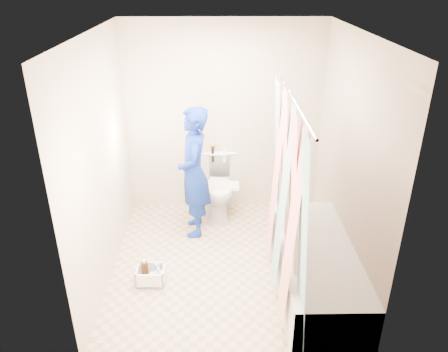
{
  "coord_description": "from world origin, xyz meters",
  "views": [
    {
      "loc": [
        -0.09,
        -3.84,
        2.9
      ],
      "look_at": [
        -0.02,
        0.36,
        0.88
      ],
      "focal_mm": 35.0,
      "sensor_mm": 36.0,
      "label": 1
    }
  ],
  "objects_px": {
    "plumber": "(194,173)",
    "cleaning_caddy": "(152,276)",
    "toilet": "(220,186)",
    "bathtub": "(314,267)"
  },
  "relations": [
    {
      "from": "plumber",
      "to": "cleaning_caddy",
      "type": "distance_m",
      "value": 1.25
    },
    {
      "from": "toilet",
      "to": "plumber",
      "type": "height_order",
      "value": "plumber"
    },
    {
      "from": "bathtub",
      "to": "toilet",
      "type": "relative_size",
      "value": 2.23
    },
    {
      "from": "toilet",
      "to": "bathtub",
      "type": "bearing_deg",
      "value": -58.54
    },
    {
      "from": "toilet",
      "to": "plumber",
      "type": "relative_size",
      "value": 0.51
    },
    {
      "from": "plumber",
      "to": "cleaning_caddy",
      "type": "bearing_deg",
      "value": -27.47
    },
    {
      "from": "bathtub",
      "to": "toilet",
      "type": "bearing_deg",
      "value": 121.16
    },
    {
      "from": "toilet",
      "to": "cleaning_caddy",
      "type": "bearing_deg",
      "value": -116.59
    },
    {
      "from": "toilet",
      "to": "cleaning_caddy",
      "type": "height_order",
      "value": "toilet"
    },
    {
      "from": "toilet",
      "to": "cleaning_caddy",
      "type": "xyz_separation_m",
      "value": [
        -0.7,
        -1.37,
        -0.31
      ]
    }
  ]
}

